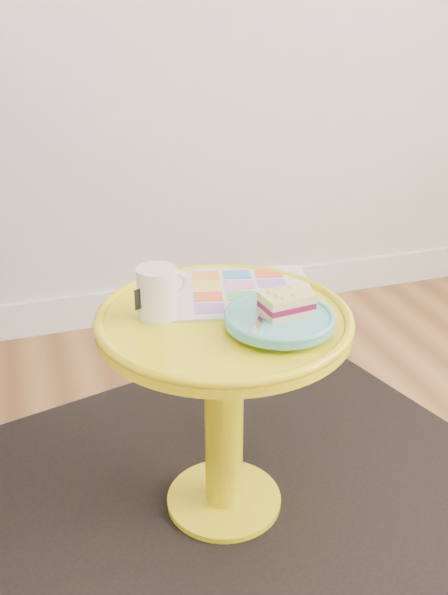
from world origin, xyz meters
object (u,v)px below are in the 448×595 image
object	(u,v)px
newspaper	(241,291)
plate	(279,320)
side_table	(224,375)
mug	(158,291)

from	to	relation	value
newspaper	plate	world-z (taller)	plate
newspaper	plate	size ratio (longest dim) A/B	1.46
side_table	newspaper	bearing A→B (deg)	54.29
plate	mug	bearing A→B (deg)	148.95
newspaper	mug	bearing A→B (deg)	-150.10
mug	plate	distance (m)	0.23
mug	plate	bearing A→B (deg)	-53.37
mug	plate	world-z (taller)	mug
side_table	plate	world-z (taller)	plate
newspaper	plate	distance (m)	0.17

